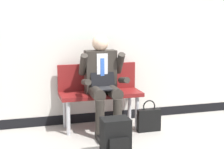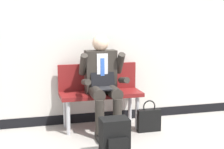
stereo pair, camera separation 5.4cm
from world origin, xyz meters
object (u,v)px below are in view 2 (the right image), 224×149
person_seated (103,81)px  handbag (149,120)px  bench_with_person (100,89)px  backpack (115,139)px

person_seated → handbag: size_ratio=3.00×
handbag → person_seated: bearing=163.5°
bench_with_person → backpack: bearing=-94.7°
bench_with_person → handbag: 0.76m
person_seated → handbag: 0.78m
bench_with_person → backpack: (-0.08, -1.03, -0.30)m
person_seated → handbag: (0.56, -0.17, -0.50)m
bench_with_person → backpack: 1.08m
person_seated → backpack: person_seated is taller
person_seated → handbag: bearing=-16.5°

